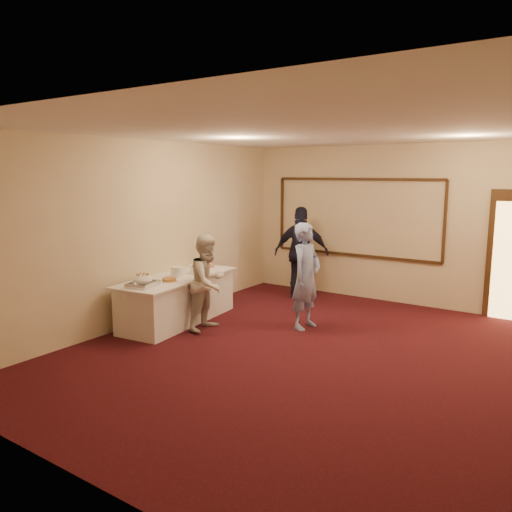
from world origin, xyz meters
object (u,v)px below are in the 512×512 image
(cupcake_stand, at_px, (207,259))
(man, at_px, (306,276))
(plate_stack_a, at_px, (177,272))
(guest, at_px, (301,253))
(pavlova_tray, at_px, (143,281))
(plate_stack_b, at_px, (195,269))
(woman, at_px, (208,282))
(buffet_table, at_px, (178,299))
(tart, at_px, (169,280))

(cupcake_stand, bearing_deg, man, -1.61)
(plate_stack_a, relative_size, man, 0.12)
(cupcake_stand, bearing_deg, guest, 56.67)
(cupcake_stand, xyz_separation_m, plate_stack_a, (0.18, -0.98, -0.06))
(pavlova_tray, distance_m, plate_stack_b, 1.15)
(plate_stack_a, xyz_separation_m, guest, (0.90, 2.61, 0.05))
(pavlova_tray, bearing_deg, man, 42.76)
(woman, bearing_deg, buffet_table, 83.79)
(cupcake_stand, relative_size, guest, 0.22)
(plate_stack_a, distance_m, guest, 2.76)
(guest, bearing_deg, tart, 52.21)
(woman, bearing_deg, cupcake_stand, 36.98)
(cupcake_stand, height_order, guest, guest)
(man, bearing_deg, pavlova_tray, 137.61)
(tart, xyz_separation_m, woman, (0.51, 0.34, -0.04))
(pavlova_tray, relative_size, man, 0.31)
(plate_stack_a, xyz_separation_m, man, (1.92, 0.92, -0.01))
(cupcake_stand, relative_size, tart, 1.60)
(pavlova_tray, distance_m, woman, 1.02)
(plate_stack_a, relative_size, guest, 0.12)
(pavlova_tray, distance_m, cupcake_stand, 1.80)
(buffet_table, xyz_separation_m, guest, (0.92, 2.58, 0.52))
(buffet_table, distance_m, tart, 0.57)
(pavlova_tray, bearing_deg, plate_stack_a, 93.55)
(pavlova_tray, relative_size, woman, 0.35)
(plate_stack_a, distance_m, plate_stack_b, 0.36)
(man, bearing_deg, woman, 131.08)
(plate_stack_b, relative_size, woman, 0.13)
(cupcake_stand, height_order, man, man)
(woman, xyz_separation_m, guest, (0.23, 2.61, 0.15))
(plate_stack_a, height_order, man, man)
(tart, distance_m, woman, 0.62)
(tart, distance_m, guest, 3.04)
(pavlova_tray, bearing_deg, guest, 76.10)
(pavlova_tray, xyz_separation_m, plate_stack_b, (0.05, 1.15, 0.00))
(woman, bearing_deg, guest, -8.81)
(cupcake_stand, distance_m, man, 2.10)
(buffet_table, xyz_separation_m, tart, (0.17, -0.37, 0.41))
(guest, bearing_deg, buffet_table, 46.89)
(plate_stack_a, distance_m, woman, 0.67)
(buffet_table, bearing_deg, man, 24.66)
(plate_stack_b, distance_m, guest, 2.40)
(cupcake_stand, bearing_deg, pavlova_tray, -82.73)
(woman, distance_m, guest, 2.63)
(plate_stack_b, relative_size, man, 0.12)
(pavlova_tray, xyz_separation_m, cupcake_stand, (-0.23, 1.79, 0.07))
(pavlova_tray, xyz_separation_m, man, (1.87, 1.73, 0.00))
(woman, bearing_deg, tart, 119.69)
(plate_stack_a, bearing_deg, buffet_table, 122.54)
(plate_stack_a, bearing_deg, guest, 71.05)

